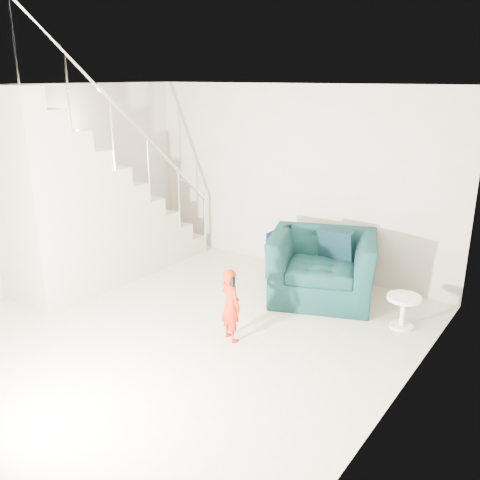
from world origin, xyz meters
name	(u,v)px	position (x,y,z in m)	size (l,w,h in m)	color
floor	(167,336)	(0.00, 0.00, 0.00)	(5.50, 5.50, 0.00)	tan
ceiling	(155,86)	(0.00, 0.00, 2.70)	(5.50, 5.50, 0.00)	silver
back_wall	(293,179)	(0.00, 2.75, 1.35)	(5.00, 5.00, 0.00)	#A19983
left_wall	(25,191)	(-2.50, 0.00, 1.35)	(5.50, 5.50, 0.00)	#A19983
right_wall	(395,272)	(2.50, 0.00, 1.35)	(5.50, 5.50, 0.00)	#A19983
armchair	(322,267)	(0.92, 1.96, 0.43)	(1.33, 1.16, 0.87)	black
toddler	(231,305)	(0.63, 0.36, 0.42)	(0.30, 0.20, 0.83)	#A1050B
side_table	(403,307)	(2.08, 1.75, 0.26)	(0.39, 0.39, 0.39)	white
staircase	(86,217)	(-2.00, 0.55, 0.95)	(1.02, 3.03, 3.62)	#ADA089
cushion	(336,245)	(1.00, 2.19, 0.67)	(0.48, 0.14, 0.46)	black
throw	(279,251)	(0.30, 1.88, 0.54)	(0.06, 0.56, 0.62)	black
phone	(233,282)	(0.70, 0.31, 0.73)	(0.02, 0.05, 0.10)	black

